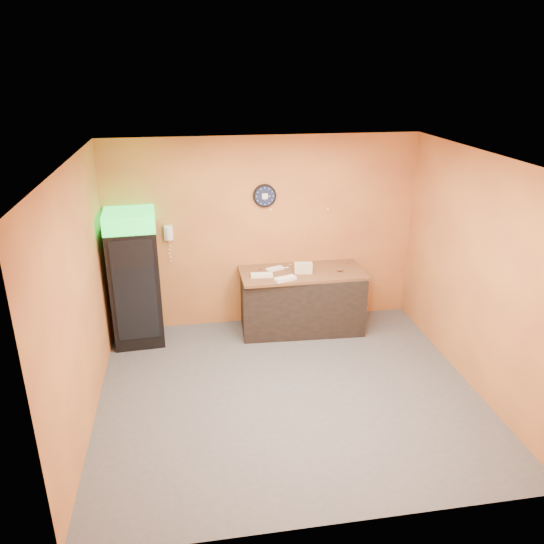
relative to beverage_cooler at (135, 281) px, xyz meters
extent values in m
plane|color=#47474C|center=(1.85, -1.61, -0.93)|extent=(4.50, 4.50, 0.00)
cube|color=#D1863B|center=(1.85, 0.39, 0.47)|extent=(4.50, 0.02, 2.80)
cube|color=#D1863B|center=(-0.40, -1.61, 0.47)|extent=(0.02, 4.00, 2.80)
cube|color=#D1863B|center=(4.10, -1.61, 0.47)|extent=(0.02, 4.00, 2.80)
cube|color=white|center=(1.85, -1.61, 1.87)|extent=(4.50, 4.00, 0.02)
cube|color=black|center=(0.00, 0.04, -0.10)|extent=(0.70, 0.70, 1.66)
cube|color=#1AE03F|center=(0.00, 0.04, 0.85)|extent=(0.70, 0.70, 0.24)
cube|color=black|center=(-0.02, -0.29, -0.03)|extent=(0.55, 0.05, 1.43)
cube|color=black|center=(2.35, 0.00, -0.49)|extent=(1.79, 0.86, 0.88)
cylinder|color=black|center=(1.86, 0.37, 1.03)|extent=(0.33, 0.05, 0.33)
cylinder|color=#0F1433|center=(1.86, 0.34, 1.03)|extent=(0.28, 0.01, 0.28)
cube|color=white|center=(1.86, 0.33, 1.03)|extent=(0.08, 0.00, 0.08)
cube|color=white|center=(0.49, 0.35, 0.56)|extent=(0.12, 0.07, 0.21)
cube|color=white|center=(0.49, 0.30, 0.56)|extent=(0.05, 0.04, 0.18)
cube|color=brown|center=(2.35, 0.00, -0.03)|extent=(1.79, 0.83, 0.04)
cube|color=beige|center=(2.35, -0.07, 0.02)|extent=(0.26, 0.11, 0.05)
cube|color=beige|center=(2.35, -0.07, 0.07)|extent=(0.26, 0.11, 0.05)
cube|color=beige|center=(2.35, -0.07, 0.12)|extent=(0.26, 0.11, 0.05)
cube|color=white|center=(1.75, -0.11, 0.01)|extent=(0.31, 0.14, 0.04)
cube|color=white|center=(2.05, -0.29, 0.01)|extent=(0.32, 0.21, 0.04)
cube|color=white|center=(1.97, 0.12, 0.01)|extent=(0.27, 0.19, 0.04)
cylinder|color=silver|center=(2.21, 0.16, 0.02)|extent=(0.06, 0.06, 0.06)
camera|label=1|loc=(0.78, -6.93, 2.79)|focal=35.00mm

